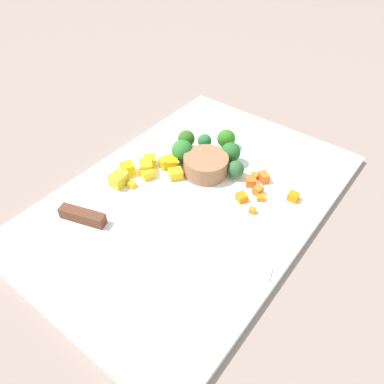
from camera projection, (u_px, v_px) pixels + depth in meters
The scene contains 28 objects.
ground_plane at pixel (192, 202), 0.61m from camera, with size 4.00×4.00×0.00m, color gray.
cutting_board at pixel (192, 199), 0.60m from camera, with size 0.54×0.37×0.01m, color white.
prep_bowl at pixel (206, 165), 0.63m from camera, with size 0.08×0.08×0.03m, color #986847.
chef_knife at pixel (123, 229), 0.54m from camera, with size 0.12×0.31×0.02m.
carrot_dice_0 at pixel (252, 210), 0.57m from camera, with size 0.01×0.01×0.01m, color orange.
carrot_dice_1 at pixel (293, 197), 0.59m from camera, with size 0.02×0.02×0.01m, color orange.
carrot_dice_2 at pixel (264, 177), 0.62m from camera, with size 0.02×0.01×0.02m, color orange.
carrot_dice_3 at pixel (251, 181), 0.62m from camera, with size 0.02×0.02×0.01m, color orange.
carrot_dice_4 at pixel (261, 198), 0.59m from camera, with size 0.01×0.01×0.01m, color orange.
carrot_dice_5 at pixel (255, 176), 0.63m from camera, with size 0.01×0.01×0.01m, color orange.
carrot_dice_6 at pixel (258, 190), 0.60m from camera, with size 0.01×0.01×0.01m, color orange.
carrot_dice_7 at pixel (241, 197), 0.59m from camera, with size 0.02×0.02×0.01m, color orange.
pepper_dice_0 at pixel (165, 163), 0.65m from camera, with size 0.02×0.02×0.02m, color yellow.
pepper_dice_1 at pixel (132, 184), 0.61m from camera, with size 0.01×0.01×0.01m, color yellow.
pepper_dice_2 at pixel (150, 161), 0.65m from camera, with size 0.02×0.02×0.02m, color yellow.
pepper_dice_3 at pixel (127, 169), 0.64m from camera, with size 0.02×0.02×0.02m, color yellow.
pepper_dice_4 at pixel (176, 174), 0.63m from camera, with size 0.02×0.02×0.02m, color yellow.
pepper_dice_5 at pixel (122, 175), 0.62m from camera, with size 0.02×0.02×0.02m, color yellow.
pepper_dice_6 at pixel (147, 173), 0.63m from camera, with size 0.02×0.02×0.02m, color yellow.
pepper_dice_7 at pixel (172, 163), 0.65m from camera, with size 0.02×0.02×0.02m, color yellow.
pepper_dice_8 at pixel (147, 166), 0.64m from camera, with size 0.02×0.02×0.02m, color yellow.
pepper_dice_9 at pixel (118, 180), 0.61m from camera, with size 0.02×0.02×0.02m, color yellow.
broccoli_floret_0 at pixel (205, 141), 0.68m from camera, with size 0.03×0.03×0.03m.
broccoli_floret_1 at pixel (230, 152), 0.65m from camera, with size 0.03×0.03×0.04m.
broccoli_floret_2 at pixel (182, 151), 0.65m from camera, with size 0.04×0.04×0.04m.
broccoli_floret_3 at pixel (226, 139), 0.68m from camera, with size 0.03×0.03×0.04m.
broccoli_floret_4 at pixel (236, 169), 0.62m from camera, with size 0.03×0.03×0.03m.
broccoli_floret_5 at pixel (186, 139), 0.68m from camera, with size 0.03×0.03×0.04m.
Camera 1 is at (0.34, 0.26, 0.43)m, focal length 35.10 mm.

